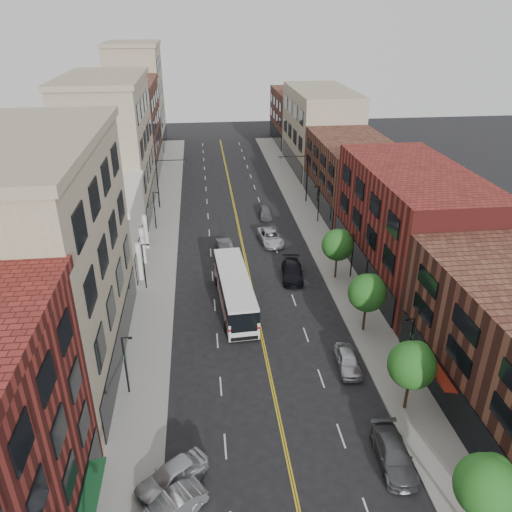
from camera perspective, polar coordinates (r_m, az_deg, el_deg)
name	(u,v)px	position (r m, az deg, el deg)	size (l,w,h in m)	color
ground	(289,465)	(34.98, 3.79, -22.71)	(220.00, 220.00, 0.00)	black
sidewalk_left	(162,244)	(63.42, -10.71, 1.36)	(4.00, 110.00, 0.15)	gray
sidewalk_right	(319,237)	(64.89, 7.17, 2.22)	(4.00, 110.00, 0.15)	gray
bldg_l_tanoffice	(44,263)	(41.37, -23.11, -0.78)	(10.00, 22.00, 18.00)	gray
bldg_l_white	(94,230)	(59.25, -17.99, 2.81)	(10.00, 14.00, 8.00)	silver
bldg_l_far_a	(111,149)	(73.61, -16.28, 11.66)	(10.00, 20.00, 18.00)	gray
bldg_l_far_b	(128,129)	(93.23, -14.38, 13.88)	(10.00, 20.00, 15.00)	#522920
bldg_l_far_c	(137,98)	(110.38, -13.45, 17.15)	(10.00, 16.00, 20.00)	gray
bldg_r_mid	(410,225)	(55.19, 17.20, 3.45)	(10.00, 22.00, 12.00)	maroon
bldg_r_far_a	(352,175)	(74.03, 10.97, 9.08)	(10.00, 20.00, 10.00)	#522920
bldg_r_far_b	(320,130)	(93.13, 7.33, 14.14)	(10.00, 22.00, 14.00)	gray
bldg_r_far_c	(299,117)	(112.57, 4.89, 15.57)	(10.00, 18.00, 11.00)	#522920
tree_r_0	(488,484)	(31.11, 24.98, -22.58)	(3.40, 3.40, 5.59)	black
tree_r_1	(413,363)	(37.40, 17.47, -11.62)	(3.40, 3.40, 5.59)	black
tree_r_2	(368,291)	(45.05, 12.68, -3.97)	(3.40, 3.40, 5.59)	black
tree_r_3	(338,244)	(53.48, 9.39, 1.38)	(3.40, 3.40, 5.59)	black
lamp_l_1	(126,362)	(38.93, -14.67, -11.65)	(0.81, 0.55, 5.05)	black
lamp_l_2	(144,264)	(52.41, -12.65, -0.88)	(0.81, 0.55, 5.05)	black
lamp_l_3	(155,208)	(67.00, -11.49, 5.36)	(0.81, 0.55, 5.05)	black
lamp_r_1	(410,342)	(41.50, 17.19, -9.37)	(0.81, 0.55, 5.05)	black
lamp_r_2	(352,253)	(54.34, 10.91, 0.32)	(0.81, 0.55, 5.05)	black
lamp_r_3	(318,202)	(68.52, 7.14, 6.16)	(0.81, 0.55, 5.05)	black
signal_mast_left	(162,178)	(73.95, -10.66, 8.80)	(4.49, 0.18, 7.20)	black
signal_mast_right	(302,173)	(75.25, 5.32, 9.45)	(4.49, 0.18, 7.20)	black
city_bus	(235,289)	(48.87, -2.47, -3.74)	(3.63, 12.90, 3.28)	silver
car_angle_a	(172,475)	(33.73, -9.58, -23.49)	(1.89, 4.71, 1.60)	#BBBDC3
car_angle_b	(171,508)	(32.44, -9.72, -26.50)	(1.52, 4.35, 1.43)	#AEB1B6
car_parked_mid	(393,455)	(35.58, 15.44, -21.03)	(2.07, 5.09, 1.48)	#4A4B4F
car_parked_far	(348,361)	(42.14, 10.45, -11.67)	(1.74, 4.33, 1.47)	#BABCC3
car_lane_behind	(225,246)	(60.17, -3.61, 1.11)	(1.65, 4.73, 1.56)	#4D4D52
car_lane_a	(292,271)	(54.43, 4.16, -1.77)	(2.23, 5.49, 1.59)	black
car_lane_b	(270,237)	(62.55, 1.66, 2.18)	(2.61, 5.66, 1.57)	silver
car_lane_c	(265,212)	(70.53, 1.09, 5.03)	(1.74, 4.33, 1.48)	#56565B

